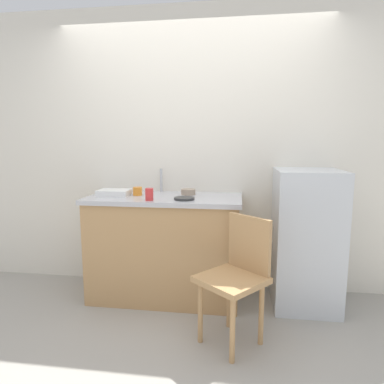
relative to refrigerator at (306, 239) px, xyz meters
The scene contains 12 objects.
ground_plane 1.36m from the refrigerator, 147.01° to the right, with size 8.00×8.00×0.00m, color #9E998E.
back_wall 1.30m from the refrigerator, 161.92° to the left, with size 4.80×0.10×2.64m, color silver.
cabinet_base 1.23m from the refrigerator, behind, with size 1.31×0.60×0.89m, color tan.
countertop 1.27m from the refrigerator, behind, with size 1.35×0.64×0.04m, color #B7B7BC.
faucet 1.41m from the refrigerator, 169.89° to the left, with size 0.02×0.02×0.22m, color #B7B7BC.
refrigerator is the anchor object (origin of this frame).
chair 0.86m from the refrigerator, 132.59° to the right, with size 0.56×0.56×0.89m.
dish_tray 1.73m from the refrigerator, behind, with size 0.28×0.20×0.05m, color white.
terracotta_bowl 1.10m from the refrigerator, behind, with size 0.13×0.13×0.05m, color gray.
hotplate 1.09m from the refrigerator, behind, with size 0.17×0.17×0.02m, color #2D2D2D.
cup_orange 1.53m from the refrigerator, behind, with size 0.08×0.08×0.07m, color orange.
cup_red 1.38m from the refrigerator, 169.49° to the right, with size 0.07×0.07×0.10m, color red.
Camera 1 is at (0.44, -2.19, 1.41)m, focal length 31.11 mm.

